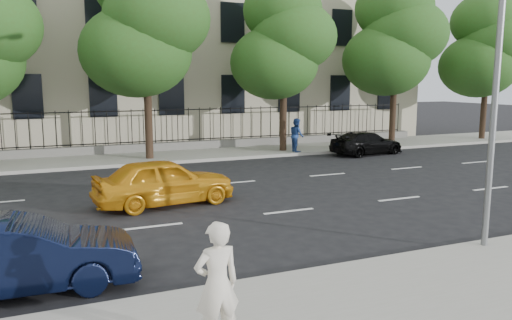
{
  "coord_description": "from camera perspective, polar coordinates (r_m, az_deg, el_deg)",
  "views": [
    {
      "loc": [
        -6.4,
        -10.22,
        3.81
      ],
      "look_at": [
        -0.83,
        3.0,
        1.5
      ],
      "focal_mm": 35.0,
      "sensor_mm": 36.0,
      "label": 1
    }
  ],
  "objects": [
    {
      "name": "street_light",
      "position": [
        12.35,
        24.32,
        14.56
      ],
      "size": [
        0.25,
        3.32,
        8.05
      ],
      "color": "slate",
      "rests_on": "near_sidewalk"
    },
    {
      "name": "black_sedan",
      "position": [
        26.34,
        12.52,
        1.91
      ],
      "size": [
        4.29,
        2.2,
        1.19
      ],
      "primitive_type": "imported",
      "rotation": [
        0.0,
        0.0,
        1.7
      ],
      "color": "black",
      "rests_on": "ground"
    },
    {
      "name": "ground",
      "position": [
        12.65,
        8.88,
        -8.52
      ],
      "size": [
        120.0,
        120.0,
        0.0
      ],
      "primitive_type": "plane",
      "color": "black",
      "rests_on": "ground"
    },
    {
      "name": "tree_e",
      "position": [
        30.03,
        15.58,
        13.37
      ],
      "size": [
        5.71,
        5.31,
        9.46
      ],
      "color": "#382619",
      "rests_on": "far_sidewalk"
    },
    {
      "name": "far_sidewalk",
      "position": [
        25.33,
        -7.93,
        0.57
      ],
      "size": [
        60.0,
        4.0,
        0.15
      ],
      "primitive_type": "cube",
      "color": "gray",
      "rests_on": "ground"
    },
    {
      "name": "tree_d",
      "position": [
        26.29,
        3.13,
        13.54
      ],
      "size": [
        5.34,
        4.94,
        8.84
      ],
      "color": "#382619",
      "rests_on": "far_sidewalk"
    },
    {
      "name": "pedestrian_far",
      "position": [
        25.72,
        4.67,
        2.86
      ],
      "size": [
        0.73,
        0.9,
        1.73
      ],
      "primitive_type": "imported",
      "rotation": [
        0.0,
        0.0,
        1.47
      ],
      "color": "navy",
      "rests_on": "far_sidewalk"
    },
    {
      "name": "lane_markings",
      "position": [
        16.72,
        0.31,
        -4.02
      ],
      "size": [
        49.6,
        4.62,
        0.01
      ],
      "primitive_type": null,
      "color": "silver",
      "rests_on": "ground"
    },
    {
      "name": "near_sidewalk",
      "position": [
        9.68,
        21.8,
        -14.27
      ],
      "size": [
        60.0,
        4.0,
        0.15
      ],
      "primitive_type": "cube",
      "color": "gray",
      "rests_on": "ground"
    },
    {
      "name": "iron_fence",
      "position": [
        26.89,
        -8.9,
        2.27
      ],
      "size": [
        30.0,
        0.5,
        2.2
      ],
      "color": "slate",
      "rests_on": "far_sidewalk"
    },
    {
      "name": "tree_f",
      "position": [
        34.75,
        24.85,
        11.72
      ],
      "size": [
        5.52,
        5.12,
        9.01
      ],
      "color": "#382619",
      "rests_on": "far_sidewalk"
    },
    {
      "name": "navy_sedan",
      "position": [
        10.07,
        -25.57,
        -9.86
      ],
      "size": [
        4.23,
        1.61,
        1.38
      ],
      "primitive_type": "imported",
      "rotation": [
        0.0,
        0.0,
        1.53
      ],
      "color": "black",
      "rests_on": "ground"
    },
    {
      "name": "tree_c",
      "position": [
        24.14,
        -12.53,
        15.11
      ],
      "size": [
        5.89,
        5.5,
        9.8
      ],
      "color": "#382619",
      "rests_on": "far_sidewalk"
    },
    {
      "name": "woman_near",
      "position": [
        7.05,
        -4.49,
        -14.01
      ],
      "size": [
        0.68,
        0.48,
        1.79
      ],
      "primitive_type": "imported",
      "rotation": [
        0.0,
        0.0,
        3.22
      ],
      "color": "silver",
      "rests_on": "near_sidewalk"
    },
    {
      "name": "yellow_taxi",
      "position": [
        15.58,
        -10.45,
        -2.43
      ],
      "size": [
        4.45,
        2.21,
        1.46
      ],
      "primitive_type": "imported",
      "rotation": [
        0.0,
        0.0,
        1.69
      ],
      "color": "orange",
      "rests_on": "ground"
    }
  ]
}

